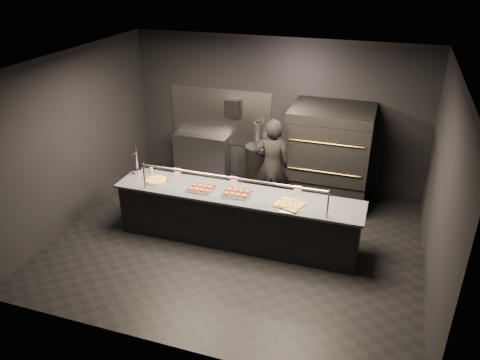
{
  "coord_description": "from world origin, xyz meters",
  "views": [
    {
      "loc": [
        2.14,
        -6.34,
        4.48
      ],
      "look_at": [
        -0.01,
        0.2,
        1.06
      ],
      "focal_mm": 35.0,
      "sensor_mm": 36.0,
      "label": 1
    }
  ],
  "objects_px": {
    "pizza_oven": "(329,156)",
    "round_pizza": "(156,180)",
    "worker": "(272,166)",
    "beer_tap": "(137,165)",
    "prep_shelf": "(201,154)",
    "service_counter": "(237,217)",
    "towel_dispenser": "(232,108)",
    "fire_extinguisher": "(258,133)",
    "slider_tray_a": "(201,189)",
    "slider_tray_b": "(237,193)",
    "square_pizza": "(290,205)",
    "trash_bin": "(258,166)"
  },
  "relations": [
    {
      "from": "pizza_oven",
      "to": "service_counter",
      "type": "bearing_deg",
      "value": -122.27
    },
    {
      "from": "fire_extinguisher",
      "to": "round_pizza",
      "type": "height_order",
      "value": "fire_extinguisher"
    },
    {
      "from": "prep_shelf",
      "to": "slider_tray_a",
      "type": "xyz_separation_m",
      "value": [
        1.0,
        -2.4,
        0.5
      ]
    },
    {
      "from": "pizza_oven",
      "to": "prep_shelf",
      "type": "height_order",
      "value": "pizza_oven"
    },
    {
      "from": "towel_dispenser",
      "to": "fire_extinguisher",
      "type": "distance_m",
      "value": 0.74
    },
    {
      "from": "slider_tray_b",
      "to": "towel_dispenser",
      "type": "bearing_deg",
      "value": 110.6
    },
    {
      "from": "prep_shelf",
      "to": "beer_tap",
      "type": "height_order",
      "value": "beer_tap"
    },
    {
      "from": "fire_extinguisher",
      "to": "slider_tray_b",
      "type": "xyz_separation_m",
      "value": [
        0.37,
        -2.45,
        -0.11
      ]
    },
    {
      "from": "service_counter",
      "to": "fire_extinguisher",
      "type": "height_order",
      "value": "service_counter"
    },
    {
      "from": "service_counter",
      "to": "slider_tray_a",
      "type": "relative_size",
      "value": 9.25
    },
    {
      "from": "pizza_oven",
      "to": "beer_tap",
      "type": "relative_size",
      "value": 3.36
    },
    {
      "from": "pizza_oven",
      "to": "worker",
      "type": "distance_m",
      "value": 1.15
    },
    {
      "from": "prep_shelf",
      "to": "beer_tap",
      "type": "distance_m",
      "value": 2.27
    },
    {
      "from": "slider_tray_b",
      "to": "trash_bin",
      "type": "height_order",
      "value": "slider_tray_b"
    },
    {
      "from": "trash_bin",
      "to": "round_pizza",
      "type": "bearing_deg",
      "value": -119.82
    },
    {
      "from": "prep_shelf",
      "to": "round_pizza",
      "type": "relative_size",
      "value": 2.95
    },
    {
      "from": "towel_dispenser",
      "to": "fire_extinguisher",
      "type": "relative_size",
      "value": 0.69
    },
    {
      "from": "square_pizza",
      "to": "trash_bin",
      "type": "xyz_separation_m",
      "value": [
        -1.15,
        2.24,
        -0.49
      ]
    },
    {
      "from": "slider_tray_b",
      "to": "worker",
      "type": "xyz_separation_m",
      "value": [
        0.24,
        1.28,
        -0.04
      ]
    },
    {
      "from": "service_counter",
      "to": "pizza_oven",
      "type": "xyz_separation_m",
      "value": [
        1.2,
        1.9,
        0.5
      ]
    },
    {
      "from": "fire_extinguisher",
      "to": "round_pizza",
      "type": "xyz_separation_m",
      "value": [
        -1.1,
        -2.41,
        -0.12
      ]
    },
    {
      "from": "round_pizza",
      "to": "trash_bin",
      "type": "height_order",
      "value": "round_pizza"
    },
    {
      "from": "towel_dispenser",
      "to": "slider_tray_a",
      "type": "height_order",
      "value": "towel_dispenser"
    },
    {
      "from": "service_counter",
      "to": "beer_tap",
      "type": "bearing_deg",
      "value": 175.18
    },
    {
      "from": "trash_bin",
      "to": "square_pizza",
      "type": "bearing_deg",
      "value": -62.93
    },
    {
      "from": "fire_extinguisher",
      "to": "square_pizza",
      "type": "distance_m",
      "value": 2.84
    },
    {
      "from": "beer_tap",
      "to": "square_pizza",
      "type": "relative_size",
      "value": 1.15
    },
    {
      "from": "pizza_oven",
      "to": "round_pizza",
      "type": "height_order",
      "value": "pizza_oven"
    },
    {
      "from": "fire_extinguisher",
      "to": "slider_tray_a",
      "type": "bearing_deg",
      "value": -95.77
    },
    {
      "from": "slider_tray_a",
      "to": "beer_tap",
      "type": "bearing_deg",
      "value": 169.77
    },
    {
      "from": "service_counter",
      "to": "square_pizza",
      "type": "height_order",
      "value": "service_counter"
    },
    {
      "from": "square_pizza",
      "to": "service_counter",
      "type": "bearing_deg",
      "value": 170.94
    },
    {
      "from": "service_counter",
      "to": "pizza_oven",
      "type": "distance_m",
      "value": 2.3
    },
    {
      "from": "service_counter",
      "to": "slider_tray_a",
      "type": "xyz_separation_m",
      "value": [
        -0.6,
        -0.07,
        0.48
      ]
    },
    {
      "from": "prep_shelf",
      "to": "round_pizza",
      "type": "bearing_deg",
      "value": -86.31
    },
    {
      "from": "pizza_oven",
      "to": "fire_extinguisher",
      "type": "distance_m",
      "value": 1.63
    },
    {
      "from": "pizza_oven",
      "to": "round_pizza",
      "type": "xyz_separation_m",
      "value": [
        -2.65,
        -1.91,
        -0.03
      ]
    },
    {
      "from": "beer_tap",
      "to": "prep_shelf",
      "type": "bearing_deg",
      "value": 82.02
    },
    {
      "from": "beer_tap",
      "to": "trash_bin",
      "type": "height_order",
      "value": "beer_tap"
    },
    {
      "from": "pizza_oven",
      "to": "prep_shelf",
      "type": "distance_m",
      "value": 2.88
    },
    {
      "from": "service_counter",
      "to": "worker",
      "type": "distance_m",
      "value": 1.34
    },
    {
      "from": "round_pizza",
      "to": "slider_tray_b",
      "type": "xyz_separation_m",
      "value": [
        1.47,
        -0.04,
        0.01
      ]
    },
    {
      "from": "service_counter",
      "to": "towel_dispenser",
      "type": "bearing_deg",
      "value": 110.63
    },
    {
      "from": "fire_extinguisher",
      "to": "worker",
      "type": "bearing_deg",
      "value": -62.44
    },
    {
      "from": "service_counter",
      "to": "round_pizza",
      "type": "xyz_separation_m",
      "value": [
        -1.45,
        -0.01,
        0.47
      ]
    },
    {
      "from": "slider_tray_a",
      "to": "trash_bin",
      "type": "relative_size",
      "value": 0.49
    },
    {
      "from": "trash_bin",
      "to": "fire_extinguisher",
      "type": "bearing_deg",
      "value": 109.73
    },
    {
      "from": "service_counter",
      "to": "towel_dispenser",
      "type": "relative_size",
      "value": 11.71
    },
    {
      "from": "towel_dispenser",
      "to": "fire_extinguisher",
      "type": "bearing_deg",
      "value": 1.04
    },
    {
      "from": "prep_shelf",
      "to": "worker",
      "type": "bearing_deg",
      "value": -30.28
    }
  ]
}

